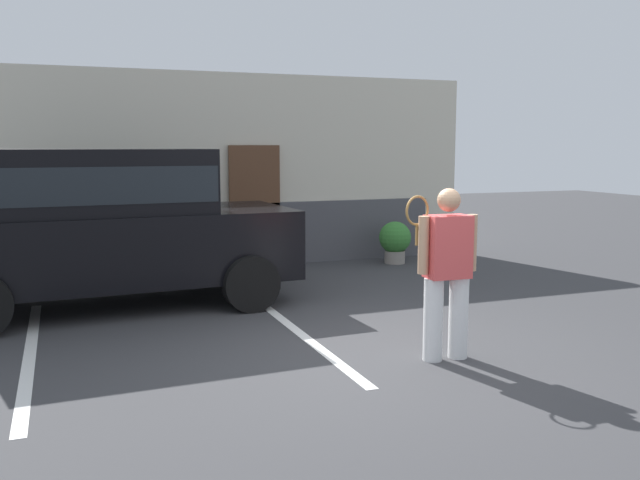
% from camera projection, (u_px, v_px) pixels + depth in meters
% --- Properties ---
extents(ground_plane, '(40.00, 40.00, 0.00)m').
position_uv_depth(ground_plane, '(385.00, 360.00, 6.69)').
color(ground_plane, '#38383A').
extents(parking_stripe_0, '(0.12, 4.40, 0.01)m').
position_uv_depth(parking_stripe_0, '(30.00, 353.00, 6.92)').
color(parking_stripe_0, silver).
rests_on(parking_stripe_0, ground_plane).
extents(parking_stripe_1, '(0.12, 4.40, 0.01)m').
position_uv_depth(parking_stripe_1, '(292.00, 327.00, 7.91)').
color(parking_stripe_1, silver).
rests_on(parking_stripe_1, ground_plane).
extents(house_frontage, '(8.59, 0.40, 3.32)m').
position_uv_depth(house_frontage, '(238.00, 176.00, 11.87)').
color(house_frontage, beige).
rests_on(house_frontage, ground_plane).
extents(parked_suv, '(4.68, 2.32, 2.05)m').
position_uv_depth(parked_suv, '(104.00, 220.00, 8.74)').
color(parked_suv, black).
rests_on(parked_suv, ground_plane).
extents(tennis_player_man, '(0.76, 0.28, 1.69)m').
position_uv_depth(tennis_player_man, '(447.00, 271.00, 6.62)').
color(tennis_player_man, white).
rests_on(tennis_player_man, ground_plane).
extents(potted_plant_by_porch, '(0.57, 0.57, 0.75)m').
position_uv_depth(potted_plant_by_porch, '(395.00, 240.00, 12.17)').
color(potted_plant_by_porch, gray).
rests_on(potted_plant_by_porch, ground_plane).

